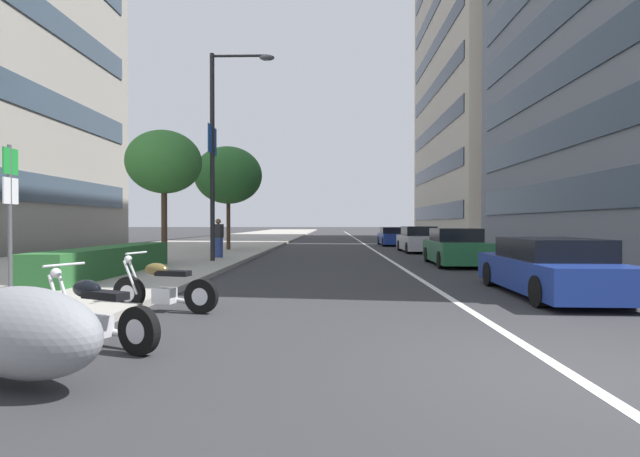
% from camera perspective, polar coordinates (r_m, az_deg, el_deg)
% --- Properties ---
extents(ground_plane, '(400.00, 400.00, 0.00)m').
position_cam_1_polar(ground_plane, '(5.81, 28.83, -15.70)').
color(ground_plane, '#303033').
extents(sidewalk_right_plaza, '(160.00, 10.83, 0.15)m').
position_cam_1_polar(sidewalk_right_plaza, '(36.11, -12.96, -1.84)').
color(sidewalk_right_plaza, '#A39E93').
rests_on(sidewalk_right_plaza, ground).
extents(lane_centre_stripe, '(110.00, 0.16, 0.01)m').
position_cam_1_polar(lane_centre_stripe, '(40.06, 5.11, -1.69)').
color(lane_centre_stripe, silver).
rests_on(lane_centre_stripe, ground).
extents(motorcycle_nearest_camera, '(1.44, 2.10, 1.00)m').
position_cam_1_polar(motorcycle_nearest_camera, '(5.54, -32.74, -10.72)').
color(motorcycle_nearest_camera, gray).
rests_on(motorcycle_nearest_camera, ground).
extents(motorcycle_far_end_row, '(1.03, 2.01, 1.08)m').
position_cam_1_polar(motorcycle_far_end_row, '(6.84, -25.95, -9.70)').
color(motorcycle_far_end_row, black).
rests_on(motorcycle_far_end_row, ground).
extents(motorcycle_mid_row, '(0.73, 2.10, 1.09)m').
position_cam_1_polar(motorcycle_mid_row, '(9.08, -18.68, -7.08)').
color(motorcycle_mid_row, black).
rests_on(motorcycle_mid_row, ground).
extents(car_approaching_light, '(4.76, 1.99, 1.29)m').
position_cam_1_polar(car_approaching_light, '(11.65, 26.35, -4.40)').
color(car_approaching_light, navy).
rests_on(car_approaching_light, ground).
extents(car_far_down_avenue, '(4.46, 1.96, 1.43)m').
position_cam_1_polar(car_far_down_avenue, '(18.81, 16.23, -2.31)').
color(car_far_down_avenue, '#236038').
rests_on(car_far_down_avenue, ground).
extents(car_following_behind, '(4.18, 1.89, 1.46)m').
position_cam_1_polar(car_following_behind, '(26.73, 11.96, -1.41)').
color(car_following_behind, '#B7B7BC').
rests_on(car_following_behind, ground).
extents(car_mid_block_traffic, '(4.41, 1.94, 1.35)m').
position_cam_1_polar(car_mid_block_traffic, '(34.56, 8.95, -1.01)').
color(car_mid_block_traffic, navy).
rests_on(car_mid_block_traffic, ground).
extents(parking_sign_by_curb, '(0.32, 0.06, 2.67)m').
position_cam_1_polar(parking_sign_by_curb, '(8.49, -33.78, 1.84)').
color(parking_sign_by_curb, '#47494C').
rests_on(parking_sign_by_curb, sidewalk_right_plaza).
extents(street_lamp_with_banners, '(1.26, 2.56, 8.17)m').
position_cam_1_polar(street_lamp_with_banners, '(19.05, -12.00, 11.07)').
color(street_lamp_with_banners, '#232326').
rests_on(street_lamp_with_banners, sidewalk_right_plaza).
extents(clipped_hedge_bed, '(6.64, 1.10, 0.79)m').
position_cam_1_polar(clipped_hedge_bed, '(14.87, -24.59, -3.59)').
color(clipped_hedge_bed, '#28602D').
rests_on(clipped_hedge_bed, sidewalk_right_plaza).
extents(street_tree_near_plaza_corner, '(2.82, 2.82, 5.02)m').
position_cam_1_polar(street_tree_near_plaza_corner, '(18.81, -18.61, 7.70)').
color(street_tree_near_plaza_corner, '#473323').
rests_on(street_tree_near_plaza_corner, sidewalk_right_plaza).
extents(street_tree_mid_sidewalk, '(3.80, 3.80, 5.82)m').
position_cam_1_polar(street_tree_mid_sidewalk, '(26.94, -11.20, 6.42)').
color(street_tree_mid_sidewalk, '#473323').
rests_on(street_tree_mid_sidewalk, sidewalk_right_plaza).
extents(pedestrian_on_plaza, '(0.40, 0.47, 1.68)m').
position_cam_1_polar(pedestrian_on_plaza, '(20.56, -12.39, -1.13)').
color(pedestrian_on_plaza, '#33478C').
rests_on(pedestrian_on_plaza, sidewalk_right_plaza).
extents(office_tower_far_left_down_avenue, '(23.69, 17.73, 34.85)m').
position_cam_1_polar(office_tower_far_left_down_avenue, '(54.46, 23.49, 17.45)').
color(office_tower_far_left_down_avenue, beige).
rests_on(office_tower_far_left_down_avenue, ground).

